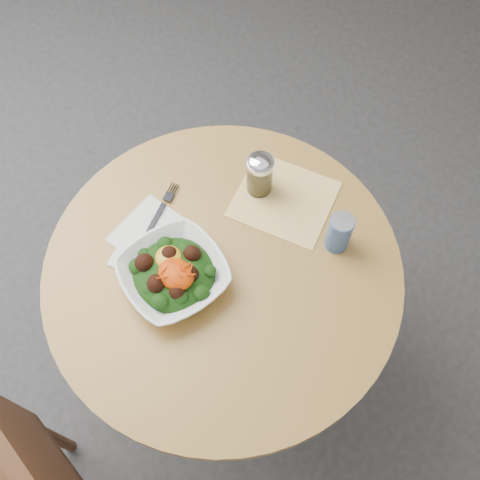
{
  "coord_description": "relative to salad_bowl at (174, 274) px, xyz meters",
  "views": [
    {
      "loc": [
        0.39,
        -0.42,
        1.96
      ],
      "look_at": [
        0.01,
        0.06,
        0.81
      ],
      "focal_mm": 40.0,
      "sensor_mm": 36.0,
      "label": 1
    }
  ],
  "objects": [
    {
      "name": "paper_napkins",
      "position": [
        -0.12,
        0.04,
        -0.03
      ],
      "size": [
        0.22,
        0.23,
        0.0
      ],
      "color": "white",
      "rests_on": "table"
    },
    {
      "name": "salad_bowl",
      "position": [
        0.0,
        0.0,
        0.0
      ],
      "size": [
        0.31,
        0.31,
        0.09
      ],
      "color": "white",
      "rests_on": "table"
    },
    {
      "name": "ground",
      "position": [
        0.07,
        0.1,
        -0.78
      ],
      "size": [
        6.0,
        6.0,
        0.0
      ],
      "primitive_type": "plane",
      "color": "#2F2E31",
      "rests_on": "ground"
    },
    {
      "name": "spice_shaker",
      "position": [
        -0.0,
        0.34,
        0.03
      ],
      "size": [
        0.07,
        0.07,
        0.13
      ],
      "color": "silver",
      "rests_on": "table"
    },
    {
      "name": "fork",
      "position": [
        -0.16,
        0.13,
        -0.03
      ],
      "size": [
        0.07,
        0.18,
        0.0
      ],
      "color": "black",
      "rests_on": "table"
    },
    {
      "name": "beverage_can",
      "position": [
        0.25,
        0.33,
        0.02
      ],
      "size": [
        0.06,
        0.06,
        0.12
      ],
      "color": "navy",
      "rests_on": "table"
    },
    {
      "name": "table",
      "position": [
        0.07,
        0.1,
        -0.23
      ],
      "size": [
        0.9,
        0.9,
        0.75
      ],
      "color": "black",
      "rests_on": "ground"
    },
    {
      "name": "cloth_napkin",
      "position": [
        0.07,
        0.36,
        -0.03
      ],
      "size": [
        0.3,
        0.28,
        0.0
      ],
      "primitive_type": "cube",
      "rotation": [
        0.0,
        0.0,
        0.24
      ],
      "color": "orange",
      "rests_on": "table"
    }
  ]
}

